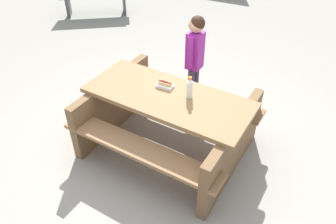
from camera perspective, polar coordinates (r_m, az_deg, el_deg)
name	(u,v)px	position (r m, az deg, el deg)	size (l,w,h in m)	color
ground_plane	(168,146)	(3.95, 0.00, -6.01)	(30.00, 30.00, 0.00)	gray
picnic_table	(168,118)	(3.66, 0.00, -0.99)	(2.09, 1.81, 0.75)	olive
soda_bottle	(190,88)	(3.39, 3.79, 4.19)	(0.07, 0.07, 0.25)	silver
hotdog_tray	(165,85)	(3.59, -0.52, 4.78)	(0.21, 0.16, 0.08)	white
child_in_coat	(195,51)	(4.21, 4.74, 10.55)	(0.22, 0.31, 1.28)	#3F334C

